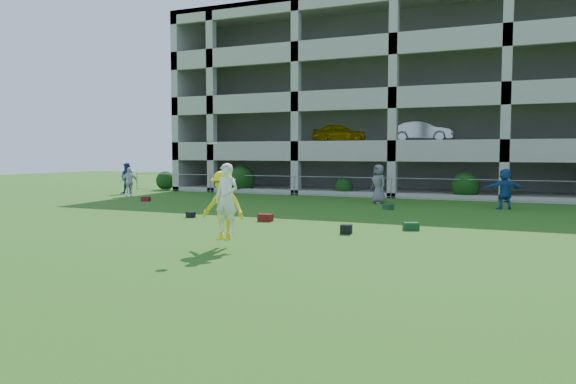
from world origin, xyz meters
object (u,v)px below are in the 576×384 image
at_px(bystander_a, 128,178).
at_px(bystander_b, 129,182).
at_px(parking_garage, 421,104).
at_px(crate_d, 346,229).
at_px(bystander_c, 379,184).
at_px(bystander_d, 505,189).
at_px(frisbee_contest, 224,204).

xyz_separation_m(bystander_a, bystander_b, (1.49, -1.68, -0.11)).
relative_size(bystander_a, parking_garage, 0.07).
height_order(bystander_b, crate_d, bystander_b).
bearing_deg(bystander_c, bystander_d, 30.54).
xyz_separation_m(bystander_a, frisbee_contest, (15.92, -15.15, 0.24)).
relative_size(bystander_c, frisbee_contest, 0.75).
distance_m(crate_d, frisbee_contest, 4.62).
relative_size(bystander_c, crate_d, 5.69).
height_order(bystander_b, frisbee_contest, frisbee_contest).
bearing_deg(crate_d, bystander_a, 148.21).
distance_m(bystander_d, frisbee_contest, 15.78).
distance_m(bystander_c, parking_garage, 13.17).
height_order(bystander_a, bystander_b, bystander_a).
xyz_separation_m(bystander_c, crate_d, (1.85, -11.01, -0.85)).
distance_m(bystander_d, parking_garage, 15.04).
bearing_deg(parking_garage, crate_d, -84.95).
distance_m(bystander_b, crate_d, 19.17).
relative_size(bystander_b, bystander_c, 0.87).
xyz_separation_m(bystander_b, parking_garage, (14.56, 13.65, 5.15)).
distance_m(bystander_a, bystander_b, 2.25).
height_order(bystander_a, bystander_d, bystander_a).
distance_m(crate_d, parking_garage, 24.01).
distance_m(bystander_d, crate_d, 11.33).
relative_size(bystander_a, bystander_b, 1.13).
distance_m(bystander_c, frisbee_contest, 14.95).
bearing_deg(crate_d, bystander_d, 68.17).
distance_m(bystander_b, bystander_c, 14.83).
bearing_deg(bystander_a, crate_d, -47.51).
relative_size(bystander_b, frisbee_contest, 0.65).
height_order(frisbee_contest, parking_garage, parking_garage).
bearing_deg(bystander_c, crate_d, -45.03).
bearing_deg(bystander_b, bystander_d, -26.30).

